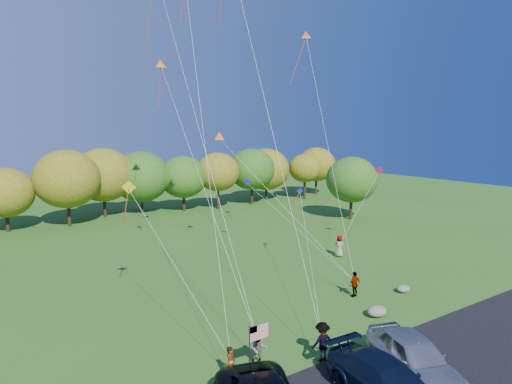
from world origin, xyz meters
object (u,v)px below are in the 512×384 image
minivan_navy (387,382)px  flyer_e (339,246)px  minivan_silver (414,357)px  flyer_a (231,364)px  flyer_c (322,342)px  flyer_d (355,284)px  flyer_b (259,349)px

minivan_navy → flyer_e: flyer_e is taller
minivan_silver → flyer_a: bearing=167.1°
flyer_c → flyer_d: size_ratio=1.13×
flyer_e → flyer_a: bearing=92.9°
minivan_navy → flyer_c: size_ratio=3.02×
flyer_a → flyer_c: 4.52m
flyer_d → flyer_e: (5.71, 7.19, 0.08)m
minivan_navy → flyer_d: size_ratio=3.40×
minivan_navy → flyer_d: 11.55m
flyer_e → flyer_d: bearing=111.7°
flyer_d → flyer_b: bearing=15.5°
minivan_navy → flyer_c: 3.92m
flyer_b → flyer_d: size_ratio=0.93×
minivan_silver → flyer_c: bearing=143.6°
minivan_silver → flyer_d: 9.69m
flyer_b → flyer_c: 2.99m
minivan_navy → flyer_e: size_ratio=3.10×
flyer_a → flyer_d: (11.73, 3.99, 0.05)m
flyer_e → minivan_navy: bearing=110.8°
flyer_b → flyer_d: flyer_d is taller
flyer_d → flyer_a: bearing=14.7°
minivan_navy → flyer_a: size_ratio=3.62×
minivan_navy → minivan_silver: minivan_silver is taller
flyer_a → flyer_c: flyer_c is taller
flyer_a → flyer_d: flyer_d is taller
minivan_navy → flyer_d: (7.45, 8.82, -0.05)m
flyer_c → flyer_d: flyer_c is taller
minivan_silver → minivan_navy: bearing=-147.3°
minivan_navy → flyer_b: (-2.50, 5.29, -0.11)m
flyer_b → minivan_silver: bearing=-14.0°
flyer_a → flyer_b: size_ratio=1.01×
flyer_b → flyer_c: bearing=2.7°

